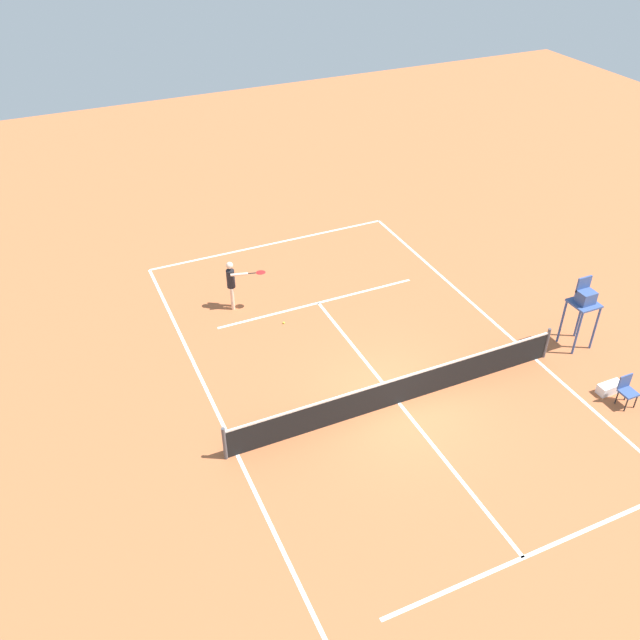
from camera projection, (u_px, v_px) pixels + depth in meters
name	position (u px, v px, depth m)	size (l,w,h in m)	color
ground_plane	(399.00, 403.00, 19.39)	(60.00, 60.00, 0.00)	#B76038
court_lines	(399.00, 403.00, 19.39)	(9.79, 20.48, 0.01)	white
tennis_net	(400.00, 390.00, 19.10)	(10.39, 0.10, 1.07)	#4C4C51
player_serving	(232.00, 281.00, 22.70)	(1.25, 0.83, 1.79)	beige
tennis_ball	(284.00, 323.00, 22.53)	(0.07, 0.07, 0.07)	#CCE033
umpire_chair	(584.00, 302.00, 20.70)	(0.80, 0.80, 2.41)	#38518C
courtside_chair_near	(627.00, 390.00, 19.05)	(0.44, 0.46, 0.95)	#262626
equipment_bag	(610.00, 388.00, 19.69)	(0.76, 0.32, 0.30)	white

